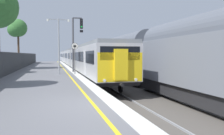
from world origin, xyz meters
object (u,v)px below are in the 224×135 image
Objects in this scene: commuter_train_at_platform at (74,57)px; speed_limit_sign at (75,54)px; platform_lamp_mid at (59,41)px; signal_gantry at (76,38)px; freight_train_adjacent_track at (127,56)px; background_tree_back at (17,29)px.

commuter_train_at_platform is 21.32× the size of speed_limit_sign.
platform_lamp_mid is at bearing 169.46° from speed_limit_sign.
speed_limit_sign is 0.57× the size of platform_lamp_mid.
platform_lamp_mid reaches higher than speed_limit_sign.
speed_limit_sign is at bearing -97.26° from signal_gantry.
freight_train_adjacent_track is at bearing -0.20° from signal_gantry.
platform_lamp_mid is at bearing -124.44° from signal_gantry.
freight_train_adjacent_track is at bearing -58.01° from background_tree_back.
signal_gantry reaches higher than commuter_train_at_platform.
background_tree_back is (-6.77, 24.94, 3.54)m from platform_lamp_mid.
commuter_train_at_platform is 12.05× the size of platform_lamp_mid.
signal_gantry is 1.96× the size of speed_limit_sign.
background_tree_back is at bearing 110.80° from signal_gantry.
platform_lamp_mid is 26.08m from background_tree_back.
commuter_train_at_platform is 10.87× the size of signal_gantry.
commuter_train_at_platform is 1.58× the size of freight_train_adjacent_track.
background_tree_back is at bearing 159.49° from commuter_train_at_platform.
platform_lamp_mid is (-7.23, -2.52, 1.32)m from freight_train_adjacent_track.
speed_limit_sign is (-5.85, -2.78, 0.13)m from freight_train_adjacent_track.
background_tree_back is at bearing 105.19° from platform_lamp_mid.
speed_limit_sign is at bearing -10.54° from platform_lamp_mid.
freight_train_adjacent_track is at bearing -77.90° from commuter_train_at_platform.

